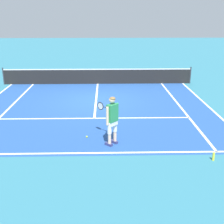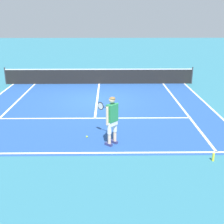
# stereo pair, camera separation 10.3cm
# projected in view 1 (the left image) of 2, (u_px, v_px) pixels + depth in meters

# --- Properties ---
(ground_plane) EXTENTS (80.00, 80.00, 0.00)m
(ground_plane) POSITION_uv_depth(u_px,v_px,m) (96.00, 100.00, 14.95)
(ground_plane) COLOR teal
(court_inner_surface) EXTENTS (10.98, 10.06, 0.00)m
(court_inner_surface) POSITION_uv_depth(u_px,v_px,m) (95.00, 107.00, 13.90)
(court_inner_surface) COLOR #234C93
(court_inner_surface) RESTS_ON ground
(line_baseline) EXTENTS (10.98, 0.10, 0.01)m
(line_baseline) POSITION_uv_depth(u_px,v_px,m) (91.00, 153.00, 9.33)
(line_baseline) COLOR white
(line_baseline) RESTS_ON ground
(line_service) EXTENTS (8.23, 0.10, 0.01)m
(line_service) POSITION_uv_depth(u_px,v_px,m) (94.00, 118.00, 12.42)
(line_service) COLOR white
(line_service) RESTS_ON ground
(line_centre_service) EXTENTS (0.10, 6.40, 0.01)m
(line_centre_service) POSITION_uv_depth(u_px,v_px,m) (96.00, 98.00, 15.44)
(line_centre_service) COLOR white
(line_centre_service) RESTS_ON ground
(line_singles_left) EXTENTS (0.10, 9.66, 0.01)m
(line_singles_left) POSITION_uv_depth(u_px,v_px,m) (10.00, 108.00, 13.80)
(line_singles_left) COLOR white
(line_singles_left) RESTS_ON ground
(line_singles_right) EXTENTS (0.10, 9.66, 0.01)m
(line_singles_right) POSITION_uv_depth(u_px,v_px,m) (180.00, 106.00, 13.99)
(line_singles_right) COLOR white
(line_singles_right) RESTS_ON ground
(line_doubles_right) EXTENTS (0.10, 9.66, 0.01)m
(line_doubles_right) POSITION_uv_depth(u_px,v_px,m) (208.00, 106.00, 14.02)
(line_doubles_right) COLOR white
(line_doubles_right) RESTS_ON ground
(tennis_net) EXTENTS (11.96, 0.08, 1.07)m
(tennis_net) POSITION_uv_depth(u_px,v_px,m) (98.00, 76.00, 18.30)
(tennis_net) COLOR #333338
(tennis_net) RESTS_ON ground
(tennis_player) EXTENTS (0.77, 1.15, 1.71)m
(tennis_player) POSITION_uv_depth(u_px,v_px,m) (112.00, 117.00, 9.65)
(tennis_player) COLOR navy
(tennis_player) RESTS_ON ground
(tennis_ball_near_feet) EXTENTS (0.07, 0.07, 0.07)m
(tennis_ball_near_feet) POSITION_uv_depth(u_px,v_px,m) (87.00, 137.00, 10.48)
(tennis_ball_near_feet) COLOR #CCE02D
(tennis_ball_near_feet) RESTS_ON ground
(water_bottle) EXTENTS (0.07, 0.07, 0.27)m
(water_bottle) POSITION_uv_depth(u_px,v_px,m) (214.00, 156.00, 8.83)
(water_bottle) COLOR yellow
(water_bottle) RESTS_ON ground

